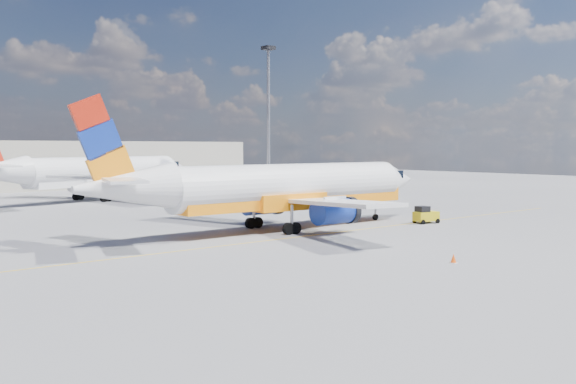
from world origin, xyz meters
TOP-DOWN VIEW (x-y plane):
  - ground at (0.00, 0.00)m, footprint 240.00×240.00m
  - taxi_line at (0.00, 3.00)m, footprint 70.00×0.15m
  - terminal_main at (5.00, 75.00)m, footprint 70.00×14.00m
  - main_jet at (-0.26, 7.00)m, footprint 35.12×27.82m
  - second_jet at (0.50, 46.02)m, footprint 36.07×27.38m
  - gse_tug at (12.99, 2.31)m, footprint 2.43×1.78m
  - traffic_cone at (-2.06, -11.55)m, footprint 0.40×0.40m
  - floodlight_mast at (23.94, 39.50)m, footprint 1.58×1.58m

SIDE VIEW (x-z plane):
  - ground at x=0.00m, z-range 0.00..0.00m
  - taxi_line at x=0.00m, z-range 0.00..0.01m
  - traffic_cone at x=-2.06m, z-range -0.01..0.56m
  - gse_tug at x=12.99m, z-range -0.04..1.55m
  - main_jet at x=-0.26m, z-range -1.78..8.88m
  - second_jet at x=0.50m, z-range -1.83..9.13m
  - terminal_main at x=5.00m, z-range 0.00..8.00m
  - floodlight_mast at x=23.94m, z-range 2.15..23.75m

